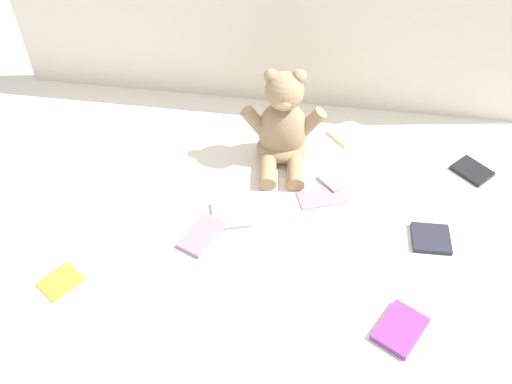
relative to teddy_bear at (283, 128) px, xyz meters
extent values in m
plane|color=silver|center=(-0.06, -0.15, -0.11)|extent=(3.20, 3.20, 0.00)
ellipsoid|color=#9E7F5B|center=(0.00, 0.01, -0.02)|extent=(0.16, 0.13, 0.19)
ellipsoid|color=#9E7F5B|center=(0.00, 0.01, -0.08)|extent=(0.17, 0.14, 0.07)
sphere|color=#9E7F5B|center=(0.00, 0.01, 0.13)|extent=(0.12, 0.12, 0.11)
ellipsoid|color=tan|center=(0.00, -0.03, 0.12)|extent=(0.05, 0.04, 0.03)
sphere|color=#9E7F5B|center=(-0.04, 0.01, 0.17)|extent=(0.04, 0.04, 0.04)
sphere|color=#9E7F5B|center=(0.04, 0.02, 0.17)|extent=(0.04, 0.04, 0.04)
cylinder|color=#9E7F5B|center=(-0.08, 0.00, 0.02)|extent=(0.09, 0.05, 0.10)
cylinder|color=#9E7F5B|center=(0.08, 0.01, 0.02)|extent=(0.09, 0.05, 0.10)
cylinder|color=#9E7F5B|center=(-0.03, -0.10, -0.09)|extent=(0.06, 0.11, 0.05)
cylinder|color=#9E7F5B|center=(0.05, -0.09, -0.09)|extent=(0.06, 0.11, 0.05)
cube|color=yellow|center=(-0.48, -0.53, -0.11)|extent=(0.12, 0.12, 0.01)
cube|color=#A37881|center=(0.13, -0.15, -0.11)|extent=(0.15, 0.11, 0.01)
cube|color=#9A9B9F|center=(-0.11, -0.26, -0.11)|extent=(0.13, 0.12, 0.01)
cube|color=#232430|center=(0.42, -0.27, -0.10)|extent=(0.10, 0.10, 0.01)
cube|color=#B7758F|center=(-0.17, -0.34, -0.10)|extent=(0.12, 0.15, 0.01)
cube|color=purple|center=(0.33, -0.55, -0.10)|extent=(0.14, 0.15, 0.02)
cube|color=black|center=(0.56, 0.01, -0.10)|extent=(0.13, 0.13, 0.01)
cube|color=gray|center=(0.17, -0.07, -0.11)|extent=(0.13, 0.13, 0.01)
cube|color=white|center=(0.20, 0.13, -0.10)|extent=(0.14, 0.13, 0.01)
camera|label=1|loc=(0.11, -1.25, 1.02)|focal=39.09mm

